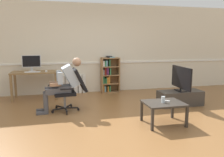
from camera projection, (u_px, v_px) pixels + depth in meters
ground_plane at (115, 120)px, 4.41m from camera, size 18.00×18.00×0.00m
back_wall at (94, 49)px, 6.72m from camera, size 12.00×0.13×2.70m
computer_desk at (35, 76)px, 5.96m from camera, size 1.20×0.61×0.76m
imac_monitor at (31, 62)px, 5.96m from camera, size 0.50×0.14×0.44m
keyboard at (33, 72)px, 5.80m from camera, size 0.40×0.12×0.02m
computer_mouse at (46, 71)px, 5.90m from camera, size 0.06×0.10×0.03m
bookshelf at (109, 75)px, 6.75m from camera, size 0.56×0.29×1.13m
radiator at (74, 84)px, 6.65m from camera, size 0.73×0.08×0.56m
office_chair at (71, 88)px, 4.95m from camera, size 0.82×0.62×0.96m
person_seated at (63, 83)px, 4.87m from camera, size 1.03×0.41×1.21m
tv_stand at (180, 98)px, 5.39m from camera, size 1.09×0.43×0.36m
tv_screen at (181, 78)px, 5.31m from camera, size 0.22×0.93×0.60m
coffee_table at (164, 105)px, 4.12m from camera, size 0.74×0.58×0.43m
drinking_glass at (163, 99)px, 4.09m from camera, size 0.07×0.07×0.12m
spare_remote at (166, 101)px, 4.18m from camera, size 0.15×0.11×0.02m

